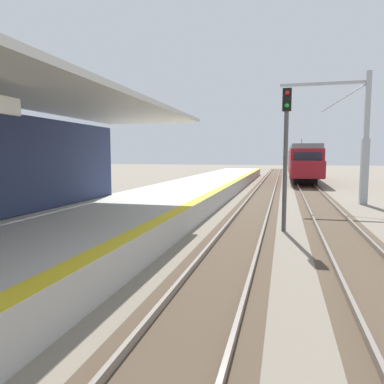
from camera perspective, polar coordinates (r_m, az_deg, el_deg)
The scene contains 6 objects.
station_platform at distance 14.59m, azimuth -9.39°, elevation -3.59°, with size 5.00×80.00×0.91m.
track_pair_nearest_platform at distance 17.46m, azimuth 9.48°, elevation -3.39°, with size 2.34×120.00×0.16m.
track_pair_middle at distance 17.52m, azimuth 20.66°, elevation -3.65°, with size 2.34×120.00×0.16m.
approaching_train at distance 42.16m, azimuth 17.02°, elevation 4.68°, with size 2.93×19.60×4.76m.
rail_signal_post at distance 13.72m, azimuth 14.54°, elevation 7.21°, with size 0.32×0.34×5.20m.
catenary_pylon_far_side at distance 22.87m, azimuth 24.92°, elevation 7.24°, with size 5.00×0.40×7.50m.
Camera 1 is at (3.30, 2.82, 2.81)m, focal length 33.91 mm.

